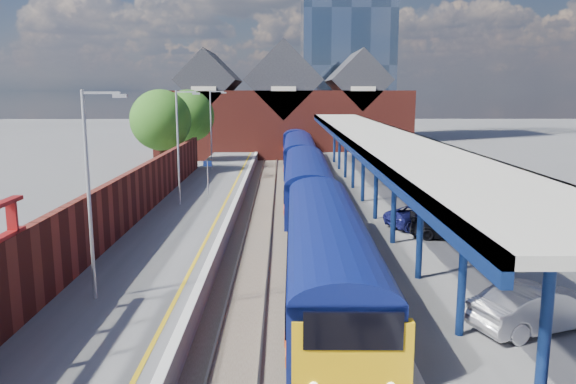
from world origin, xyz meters
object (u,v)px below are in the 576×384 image
Objects in this scene: train at (303,164)px; lamp_post_c at (180,140)px; lamp_post_d at (212,125)px; parked_car_dark at (452,227)px; lamp_post_b at (92,183)px; parked_car_blue at (424,216)px; platform_sign at (208,173)px; parked_car_silver at (538,307)px.

train is 9.42× the size of lamp_post_c.
lamp_post_d is 28.38m from parked_car_dark.
lamp_post_b is 32.00m from lamp_post_d.
lamp_post_b is 1.71× the size of parked_car_blue.
platform_sign is 0.61× the size of parked_car_blue.
lamp_post_c reaches higher than parked_car_silver.
lamp_post_b and lamp_post_d have the same top height.
lamp_post_b is at bearing 105.13° from parked_car_blue.
parked_car_blue is (12.20, -7.97, -1.12)m from platform_sign.
parked_car_silver is at bearing -78.61° from train.
lamp_post_b reaches higher than parked_car_dark.
lamp_post_c is at bearing -126.40° from train.
lamp_post_c reaches higher than parked_car_blue.
lamp_post_c reaches higher than parked_car_dark.
train is 27.94m from lamp_post_b.
train is 10.83m from platform_sign.
lamp_post_d reaches higher than parked_car_silver.
platform_sign reaches higher than train.
platform_sign is 14.62m from parked_car_blue.
parked_car_blue is at bearing -19.51° from parked_car_silver.
parked_car_dark is (14.33, -8.26, -3.41)m from lamp_post_c.
parked_car_dark is at bearing -23.52° from parked_car_silver.
train is at bearing 73.58° from lamp_post_b.
lamp_post_c is 15.21m from parked_car_blue.
lamp_post_c is at bearing -90.00° from lamp_post_d.
lamp_post_d reaches higher than parked_car_blue.
lamp_post_c is 16.89m from parked_car_dark.
parked_car_dark is (14.33, 7.74, -3.41)m from lamp_post_b.
parked_car_silver is (12.40, -20.67, -1.00)m from platform_sign.
lamp_post_c is at bearing -124.26° from platform_sign.
lamp_post_d reaches higher than train.
platform_sign is 24.12m from parked_car_silver.
lamp_post_c is 1.71× the size of parked_car_blue.
lamp_post_b is 16.64m from parked_car_dark.
parked_car_blue is at bearing 36.47° from lamp_post_b.
train reaches higher than parked_car_blue.
lamp_post_b is 16.00m from lamp_post_c.
train reaches higher than parked_car_dark.
parked_car_dark is (6.47, -18.91, -0.54)m from train.
train is at bearing 32.51° from parked_car_dark.
platform_sign reaches higher than parked_car_silver.
lamp_post_c is (-7.86, -10.65, 2.87)m from train.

